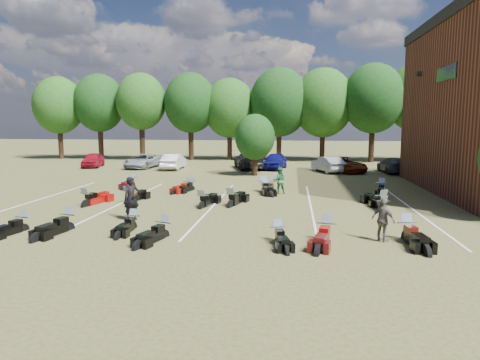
% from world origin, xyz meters
% --- Properties ---
extents(ground, '(160.00, 160.00, 0.00)m').
position_xyz_m(ground, '(0.00, 0.00, 0.00)').
color(ground, brown).
rests_on(ground, ground).
extents(car_0, '(2.50, 4.29, 1.37)m').
position_xyz_m(car_0, '(-17.99, 20.18, 0.69)').
color(car_0, maroon).
rests_on(car_0, ground).
extents(car_1, '(1.63, 4.32, 1.41)m').
position_xyz_m(car_1, '(-9.77, 19.25, 0.70)').
color(car_1, silver).
rests_on(car_1, ground).
extents(car_2, '(2.68, 4.92, 1.31)m').
position_xyz_m(car_2, '(-12.92, 19.86, 0.65)').
color(car_2, '#92969A').
rests_on(car_2, ground).
extents(car_3, '(3.59, 5.88, 1.59)m').
position_xyz_m(car_3, '(-2.97, 20.40, 0.80)').
color(car_3, black).
rests_on(car_3, ground).
extents(car_4, '(2.31, 4.58, 1.50)m').
position_xyz_m(car_4, '(-0.57, 20.40, 0.75)').
color(car_4, '#0D0E60').
rests_on(car_4, ground).
extents(car_5, '(2.86, 4.34, 1.35)m').
position_xyz_m(car_5, '(4.06, 18.66, 0.68)').
color(car_5, beige).
rests_on(car_5, ground).
extents(car_6, '(3.88, 5.12, 1.29)m').
position_xyz_m(car_6, '(5.53, 18.80, 0.65)').
color(car_6, '#5E1A05').
rests_on(car_6, ground).
extents(car_7, '(2.12, 4.64, 1.32)m').
position_xyz_m(car_7, '(9.51, 18.77, 0.66)').
color(car_7, '#333438').
rests_on(car_7, ground).
extents(person_black, '(0.83, 0.81, 1.92)m').
position_xyz_m(person_black, '(-5.98, -0.82, 0.96)').
color(person_black, black).
rests_on(person_black, ground).
extents(person_green, '(0.87, 0.73, 1.60)m').
position_xyz_m(person_green, '(0.26, 6.94, 0.80)').
color(person_green, '#2A713C').
rests_on(person_green, ground).
extents(person_grey, '(0.93, 0.96, 1.61)m').
position_xyz_m(person_grey, '(4.32, -3.02, 0.80)').
color(person_grey, '#5F5951').
rests_on(person_grey, ground).
extents(motorcycle_0, '(1.04, 2.15, 1.15)m').
position_xyz_m(motorcycle_0, '(-9.58, -3.24, 0.00)').
color(motorcycle_0, black).
rests_on(motorcycle_0, ground).
extents(motorcycle_1, '(1.16, 2.43, 1.30)m').
position_xyz_m(motorcycle_1, '(-7.85, -2.91, 0.00)').
color(motorcycle_1, black).
rests_on(motorcycle_1, ground).
extents(motorcycle_2, '(1.27, 2.26, 1.20)m').
position_xyz_m(motorcycle_2, '(-3.72, -3.51, 0.00)').
color(motorcycle_2, black).
rests_on(motorcycle_2, ground).
extents(motorcycle_3, '(0.67, 2.03, 1.13)m').
position_xyz_m(motorcycle_3, '(-5.34, -2.39, 0.00)').
color(motorcycle_3, black).
rests_on(motorcycle_3, ground).
extents(motorcycle_4, '(1.07, 2.10, 1.12)m').
position_xyz_m(motorcycle_4, '(0.56, -3.51, 0.00)').
color(motorcycle_4, black).
rests_on(motorcycle_4, ground).
extents(motorcycle_5, '(1.03, 2.50, 1.36)m').
position_xyz_m(motorcycle_5, '(5.23, -2.74, 0.00)').
color(motorcycle_5, black).
rests_on(motorcycle_5, ground).
extents(motorcycle_6, '(1.28, 2.48, 1.32)m').
position_xyz_m(motorcycle_6, '(2.30, -3.18, 0.00)').
color(motorcycle_6, '#45090B').
rests_on(motorcycle_6, ground).
extents(motorcycle_7, '(1.32, 2.60, 1.39)m').
position_xyz_m(motorcycle_7, '(-9.43, 1.76, 0.00)').
color(motorcycle_7, maroon).
rests_on(motorcycle_7, ground).
extents(motorcycle_8, '(1.19, 2.45, 1.31)m').
position_xyz_m(motorcycle_8, '(-7.63, 2.90, 0.00)').
color(motorcycle_8, black).
rests_on(motorcycle_8, ground).
extents(motorcycle_9, '(1.25, 2.51, 1.34)m').
position_xyz_m(motorcycle_9, '(-3.45, 2.10, 0.00)').
color(motorcycle_9, black).
rests_on(motorcycle_9, ground).
extents(motorcycle_10, '(1.36, 2.64, 1.41)m').
position_xyz_m(motorcycle_10, '(-2.06, 2.58, 0.00)').
color(motorcycle_10, black).
rests_on(motorcycle_10, ground).
extents(motorcycle_12, '(0.84, 2.08, 1.13)m').
position_xyz_m(motorcycle_12, '(5.38, 2.19, 0.00)').
color(motorcycle_12, black).
rests_on(motorcycle_12, ground).
extents(motorcycle_13, '(1.45, 2.52, 1.34)m').
position_xyz_m(motorcycle_13, '(5.53, 3.17, 0.00)').
color(motorcycle_13, black).
rests_on(motorcycle_13, ground).
extents(motorcycle_14, '(0.75, 2.15, 1.18)m').
position_xyz_m(motorcycle_14, '(-9.65, 8.74, 0.00)').
color(motorcycle_14, '#450911').
rests_on(motorcycle_14, ground).
extents(motorcycle_15, '(1.32, 2.18, 1.16)m').
position_xyz_m(motorcycle_15, '(-5.51, 7.34, 0.00)').
color(motorcycle_15, '#97120B').
rests_on(motorcycle_15, ground).
extents(motorcycle_16, '(1.23, 2.15, 1.14)m').
position_xyz_m(motorcycle_16, '(-5.28, 7.52, 0.00)').
color(motorcycle_16, black).
rests_on(motorcycle_16, ground).
extents(motorcycle_17, '(1.02, 2.26, 1.22)m').
position_xyz_m(motorcycle_17, '(-0.22, 8.03, 0.00)').
color(motorcycle_17, black).
rests_on(motorcycle_17, ground).
extents(motorcycle_18, '(1.26, 2.19, 1.16)m').
position_xyz_m(motorcycle_18, '(-0.58, 7.23, 0.00)').
color(motorcycle_18, black).
rests_on(motorcycle_18, ground).
extents(motorcycle_19, '(1.41, 2.51, 1.34)m').
position_xyz_m(motorcycle_19, '(-0.72, 7.58, 0.00)').
color(motorcycle_19, black).
rests_on(motorcycle_19, ground).
extents(motorcycle_20, '(1.17, 2.33, 1.24)m').
position_xyz_m(motorcycle_20, '(6.44, 8.01, 0.00)').
color(motorcycle_20, black).
rests_on(motorcycle_20, ground).
extents(tree_line, '(56.00, 6.00, 9.79)m').
position_xyz_m(tree_line, '(-1.00, 29.00, 6.31)').
color(tree_line, black).
rests_on(tree_line, ground).
extents(young_tree_midfield, '(3.20, 3.20, 4.70)m').
position_xyz_m(young_tree_midfield, '(-2.00, 15.50, 3.09)').
color(young_tree_midfield, black).
rests_on(young_tree_midfield, ground).
extents(parking_lines, '(20.10, 14.00, 0.01)m').
position_xyz_m(parking_lines, '(-3.00, 3.00, 0.01)').
color(parking_lines, silver).
rests_on(parking_lines, ground).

